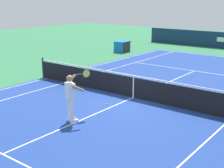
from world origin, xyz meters
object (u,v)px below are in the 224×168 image
at_px(tennis_net, 134,86).
at_px(tennis_ball, 106,104).
at_px(equipment_cart_tarped, 122,46).
at_px(tennis_player_near, 71,96).

bearing_deg(tennis_net, tennis_ball, -11.46).
height_order(tennis_net, tennis_ball, tennis_net).
xyz_separation_m(tennis_ball, equipment_cart_tarped, (-10.77, -6.98, 0.40)).
bearing_deg(equipment_cart_tarped, tennis_net, 38.07).
relative_size(tennis_net, tennis_player_near, 6.89).
bearing_deg(tennis_ball, tennis_player_near, 3.24).
distance_m(tennis_ball, equipment_cart_tarped, 12.85).
distance_m(tennis_net, tennis_player_near, 3.56).
distance_m(tennis_net, tennis_ball, 1.57).
xyz_separation_m(tennis_net, tennis_player_near, (3.53, -0.18, 0.44)).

